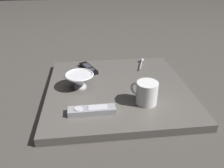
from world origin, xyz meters
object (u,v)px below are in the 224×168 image
at_px(teaspoon, 142,61).
at_px(tv_remote_far, 92,110).
at_px(cereal_bowl, 80,80).
at_px(tv_remote_near, 89,68).
at_px(coffee_mug, 146,93).

bearing_deg(teaspoon, tv_remote_far, 145.74).
xyz_separation_m(cereal_bowl, teaspoon, (0.24, -0.36, -0.03)).
bearing_deg(tv_remote_near, coffee_mug, -145.95).
bearing_deg(coffee_mug, tv_remote_near, 34.05).
xyz_separation_m(coffee_mug, tv_remote_far, (-0.05, 0.23, -0.04)).
height_order(cereal_bowl, tv_remote_near, cereal_bowl).
relative_size(cereal_bowl, tv_remote_near, 0.86).
distance_m(teaspoon, tv_remote_near, 0.32).
bearing_deg(tv_remote_far, teaspoon, -34.26).
bearing_deg(tv_remote_far, cereal_bowl, 13.13).
height_order(cereal_bowl, tv_remote_far, cereal_bowl).
relative_size(coffee_mug, tv_remote_far, 0.56).
bearing_deg(cereal_bowl, tv_remote_far, -166.87).
xyz_separation_m(cereal_bowl, coffee_mug, (-0.16, -0.28, 0.01)).
distance_m(cereal_bowl, teaspoon, 0.43).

